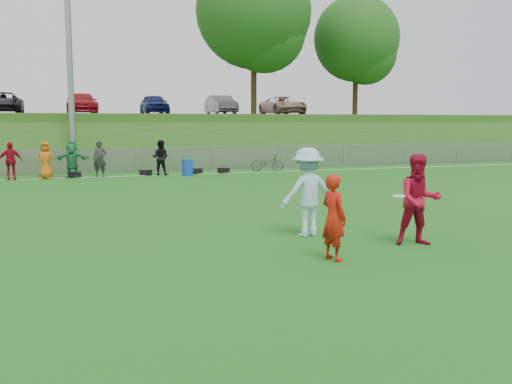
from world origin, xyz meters
name	(u,v)px	position (x,y,z in m)	size (l,w,h in m)	color
ground	(281,262)	(0.00, 0.00, 0.00)	(120.00, 120.00, 0.00)	#205E13
sideline_far	(141,176)	(0.00, 18.00, 0.01)	(60.00, 0.10, 0.01)	white
fence	(135,160)	(0.00, 20.00, 0.65)	(58.00, 0.06, 1.30)	gray
light_pole	(69,38)	(-3.00, 20.80, 6.71)	(1.20, 0.40, 12.15)	gray
berm	(114,137)	(0.00, 31.00, 1.50)	(120.00, 18.00, 3.00)	#1D5117
parking_lot	(110,115)	(0.00, 33.00, 3.05)	(120.00, 12.00, 0.10)	black
tree_green_near	(257,16)	(8.16, 24.42, 9.03)	(7.14, 7.14, 9.95)	black
tree_green_far	(359,43)	(16.16, 25.92, 7.96)	(5.88, 5.88, 8.19)	black
car_row	(94,104)	(-1.17, 32.00, 3.82)	(32.04, 5.18, 1.44)	silver
spectator_row	(80,159)	(-2.79, 18.00, 0.85)	(7.74, 0.94, 1.69)	#A60B1C
gear_bags	(162,172)	(1.02, 18.10, 0.13)	(7.81, 0.54, 0.26)	black
player_red_left	(334,217)	(1.00, -0.15, 0.81)	(0.59, 0.39, 1.63)	red
player_red_center	(419,200)	(3.30, 0.45, 0.96)	(0.93, 0.73, 1.92)	#A50B28
player_blue	(307,192)	(1.48, 2.09, 1.00)	(1.30, 0.75, 2.01)	#A6CDE7
frisbee	(399,196)	(2.70, 0.29, 1.09)	(0.26, 0.26, 0.02)	white
recycling_bin	(188,168)	(2.09, 17.20, 0.40)	(0.53, 0.53, 0.80)	#103BB2
bicycle	(267,163)	(6.56, 18.24, 0.44)	(0.59, 1.69, 0.89)	#302F32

